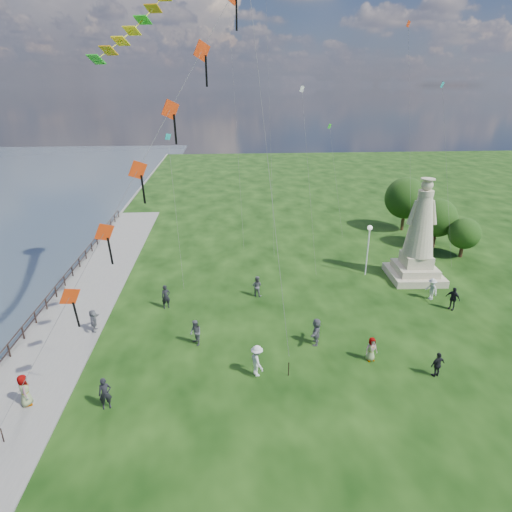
{
  "coord_description": "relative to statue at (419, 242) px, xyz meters",
  "views": [
    {
      "loc": [
        -2.91,
        -17.16,
        15.58
      ],
      "look_at": [
        -1.0,
        8.0,
        5.5
      ],
      "focal_mm": 30.0,
      "sensor_mm": 36.0,
      "label": 1
    }
  ],
  "objects": [
    {
      "name": "person_1",
      "position": [
        -18.32,
        -8.91,
        -2.42
      ],
      "size": [
        0.84,
        0.99,
        1.74
      ],
      "primitive_type": "imported",
      "rotation": [
        0.0,
        0.0,
        -1.11
      ],
      "color": "#595960",
      "rests_on": "ground"
    },
    {
      "name": "person_11",
      "position": [
        -10.6,
        -9.41,
        -2.38
      ],
      "size": [
        1.22,
        1.84,
        1.83
      ],
      "primitive_type": "imported",
      "rotation": [
        0.0,
        0.0,
        4.4
      ],
      "color": "#595960",
      "rests_on": "ground"
    },
    {
      "name": "person_4",
      "position": [
        -7.63,
        -11.41,
        -2.52
      ],
      "size": [
        0.83,
        0.6,
        1.56
      ],
      "primitive_type": "imported",
      "rotation": [
        0.0,
        0.0,
        0.19
      ],
      "color": "#595960",
      "rests_on": "ground"
    },
    {
      "name": "person_6",
      "position": [
        -20.8,
        -3.78,
        -2.38
      ],
      "size": [
        0.78,
        0.65,
        1.84
      ],
      "primitive_type": "imported",
      "rotation": [
        0.0,
        0.0,
        0.36
      ],
      "color": "black",
      "rests_on": "ground"
    },
    {
      "name": "person_2",
      "position": [
        -14.64,
        -12.33,
        -2.33
      ],
      "size": [
        1.06,
        1.4,
        1.93
      ],
      "primitive_type": "imported",
      "rotation": [
        0.0,
        0.0,
        1.95
      ],
      "color": "silver",
      "rests_on": "ground"
    },
    {
      "name": "small_kites",
      "position": [
        -8.34,
        8.4,
        12.02
      ],
      "size": [
        25.46,
        16.9,
        33.66
      ],
      "color": "#1CA4A9",
      "rests_on": "ground"
    },
    {
      "name": "person_9",
      "position": [
        0.49,
        -5.61,
        -2.4
      ],
      "size": [
        1.07,
        1.16,
        1.79
      ],
      "primitive_type": "imported",
      "rotation": [
        0.0,
        0.0,
        -0.92
      ],
      "color": "black",
      "rests_on": "ground"
    },
    {
      "name": "red_kite_train",
      "position": [
        -19.75,
        -10.93,
        9.4
      ],
      "size": [
        11.77,
        9.35,
        20.45
      ],
      "color": "black",
      "rests_on": "ground"
    },
    {
      "name": "tree_row",
      "position": [
        4.86,
        10.03,
        0.09
      ],
      "size": [
        6.24,
        12.43,
        6.12
      ],
      "color": "#382314",
      "rests_on": "ground"
    },
    {
      "name": "person_5",
      "position": [
        -25.25,
        -6.85,
        -2.51
      ],
      "size": [
        0.74,
        1.5,
        1.58
      ],
      "primitive_type": "imported",
      "rotation": [
        0.0,
        0.0,
        1.65
      ],
      "color": "#595960",
      "rests_on": "ground"
    },
    {
      "name": "person_0",
      "position": [
        -22.62,
        -14.44,
        -2.4
      ],
      "size": [
        0.75,
        0.6,
        1.79
      ],
      "primitive_type": "imported",
      "rotation": [
        0.0,
        0.0,
        0.29
      ],
      "color": "black",
      "rests_on": "ground"
    },
    {
      "name": "statue",
      "position": [
        0.0,
        0.0,
        0.0
      ],
      "size": [
        4.49,
        4.49,
        8.72
      ],
      "rotation": [
        0.0,
        0.0,
        -0.05
      ],
      "color": "tan",
      "rests_on": "ground"
    },
    {
      "name": "person_3",
      "position": [
        -4.36,
        -13.22,
        -2.51
      ],
      "size": [
        1.02,
        0.72,
        1.57
      ],
      "primitive_type": "imported",
      "rotation": [
        0.0,
        0.0,
        3.44
      ],
      "color": "black",
      "rests_on": "ground"
    },
    {
      "name": "person_7",
      "position": [
        -13.87,
        -2.32,
        -2.45
      ],
      "size": [
        0.96,
        0.8,
        1.69
      ],
      "primitive_type": "imported",
      "rotation": [
        0.0,
        0.0,
        2.72
      ],
      "color": "#595960",
      "rests_on": "ground"
    },
    {
      "name": "person_8",
      "position": [
        -0.35,
        -3.94,
        -2.42
      ],
      "size": [
        0.86,
        1.24,
        1.75
      ],
      "primitive_type": "imported",
      "rotation": [
        0.0,
        0.0,
        -1.3
      ],
      "color": "silver",
      "rests_on": "ground"
    },
    {
      "name": "person_10",
      "position": [
        -26.79,
        -13.99,
        -2.39
      ],
      "size": [
        0.84,
        1.02,
        1.8
      ],
      "primitive_type": "imported",
      "rotation": [
        0.0,
        0.0,
        1.97
      ],
      "color": "#595960",
      "rests_on": "ground"
    },
    {
      "name": "waterfront",
      "position": [
        -28.57,
        -6.54,
        -3.36
      ],
      "size": [
        200.0,
        200.0,
        1.51
      ],
      "color": "#374853",
      "rests_on": "ground"
    },
    {
      "name": "lamppost",
      "position": [
        -3.98,
        1.01,
        0.0
      ],
      "size": [
        0.42,
        0.42,
        4.57
      ],
      "color": "silver",
      "rests_on": "ground"
    }
  ]
}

